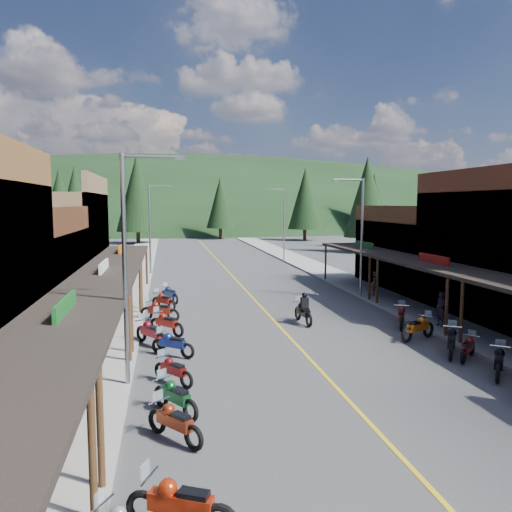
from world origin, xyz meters
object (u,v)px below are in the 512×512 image
streetlight_0 (129,259)px  pine_8 (25,207)px  bike_east_7 (418,327)px  bike_west_6 (173,343)px  shop_west_3 (41,247)px  bike_west_2 (181,502)px  rider_on_bike (303,311)px  bike_west_4 (175,395)px  bike_west_10 (164,300)px  bike_east_8 (401,316)px  streetlight_1 (151,225)px  bike_east_5 (468,347)px  pedestrian_east_a (441,309)px  bike_west_11 (170,293)px  pine_5 (366,195)px  pine_6 (442,203)px  pine_9 (374,203)px  bike_east_6 (452,340)px  pine_1 (60,199)px  shop_east_3 (428,254)px  bike_east_4 (499,361)px  bike_west_7 (151,331)px  bike_west_8 (167,322)px  bike_west_3 (175,420)px  pedestrian_east_b (374,283)px  streetlight_2 (360,232)px  pine_2 (137,193)px  pine_4 (305,198)px  pine_11 (367,197)px  pine_10 (75,200)px

streetlight_0 → pine_8: 48.42m
streetlight_0 → bike_east_7: bearing=16.6°
bike_west_6 → shop_west_3: bearing=67.7°
bike_west_2 → bike_east_7: bearing=-17.9°
rider_on_bike → bike_west_4: bearing=-128.9°
bike_west_10 → bike_east_8: bike_east_8 is taller
streetlight_1 → bike_east_5: size_ratio=4.20×
bike_east_5 → pedestrian_east_a: 5.11m
bike_west_11 → pine_5: bearing=32.0°
pine_6 → bike_east_7: size_ratio=4.91×
pine_9 → bike_east_6: pine_9 is taller
streetlight_1 → streetlight_0: bearing=-90.0°
streetlight_0 → bike_east_8: 14.93m
pine_1 → shop_west_3: bearing=-80.1°
pine_5 → pine_6: size_ratio=1.27×
shop_east_3 → bike_east_4: (-7.54, -18.67, -1.93)m
bike_west_7 → bike_west_8: size_ratio=1.03×
bike_west_10 → bike_west_3: bearing=-126.1°
bike_west_8 → pedestrian_east_b: (13.88, 7.40, 0.33)m
shop_east_3 → streetlight_0: bearing=-140.1°
pine_5 → bike_west_6: bearing=-117.9°
streetlight_2 → pine_9: pine_9 is taller
bike_east_7 → bike_east_4: bearing=-20.6°
streetlight_0 → bike_west_11: 15.36m
pine_5 → bike_west_6: size_ratio=6.79×
pine_5 → pine_8: bearing=-150.3°
pedestrian_east_a → bike_west_7: bearing=-95.4°
pine_2 → bike_east_5: size_ratio=7.35×
pine_1 → bike_west_4: bearing=-76.8°
bike_west_2 → bike_west_7: bike_west_7 is taller
pine_2 → bike_east_6: pine_2 is taller
bike_west_11 → bike_east_5: size_ratio=1.12×
bike_west_3 → bike_west_4: same height
bike_west_6 → bike_east_4: bearing=-74.4°
bike_east_7 → bike_west_7: bearing=-121.4°
bike_west_10 → pedestrian_east_a: 15.58m
pine_4 → bike_west_6: (-23.52, -62.74, -6.65)m
pine_9 → bike_east_4: size_ratio=5.08×
bike_west_3 → bike_west_8: bike_west_8 is taller
pine_5 → bike_west_8: bearing=-119.2°
pine_9 → pedestrian_east_a: bearing=-109.5°
pine_2 → bike_east_7: (15.78, -60.20, -7.35)m
pine_11 → bike_east_4: bearing=-106.9°
shop_west_3 → bike_east_4: bearing=-43.0°
pine_4 → pine_10: 37.37m
bike_west_6 → pine_5: bearing=9.3°
pine_2 → bike_west_7: (3.54, -58.92, -7.34)m
pine_11 → bike_east_4: 47.87m
pine_4 → bike_west_2: 78.02m
bike_east_7 → pedestrian_east_a: 2.74m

